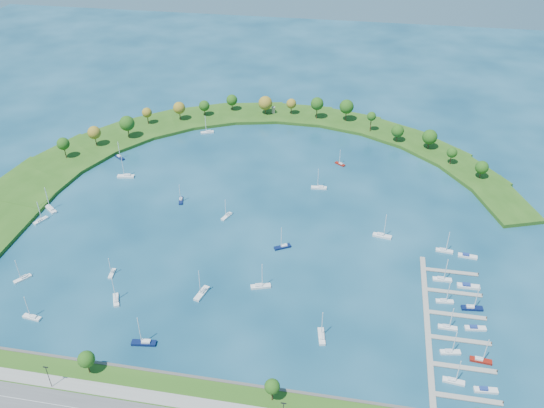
% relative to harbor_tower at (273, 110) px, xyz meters
% --- Properties ---
extents(ground, '(700.00, 700.00, 0.00)m').
position_rel_harbor_tower_xyz_m(ground, '(13.76, -115.51, -4.31)').
color(ground, '#082F47').
rests_on(ground, ground).
extents(breakwater, '(286.74, 247.64, 2.00)m').
position_rel_harbor_tower_xyz_m(breakwater, '(-32.57, -66.80, -3.32)').
color(breakwater, '#234C14').
rests_on(breakwater, ground).
extents(breakwater_trees, '(239.50, 88.79, 14.66)m').
position_rel_harbor_tower_xyz_m(breakwater_trees, '(1.83, -26.70, 6.14)').
color(breakwater_trees, '#382314').
rests_on(breakwater_trees, breakwater).
extents(harbor_tower, '(2.60, 2.60, 4.51)m').
position_rel_harbor_tower_xyz_m(harbor_tower, '(0.00, 0.00, 0.00)').
color(harbor_tower, gray).
rests_on(harbor_tower, breakwater).
extents(dock_system, '(24.28, 82.00, 1.60)m').
position_rel_harbor_tower_xyz_m(dock_system, '(99.06, -176.51, -3.96)').
color(dock_system, gray).
rests_on(dock_system, ground).
extents(moored_boat_0, '(2.46, 6.47, 9.28)m').
position_rel_harbor_tower_xyz_m(moored_boat_0, '(-40.76, -170.40, -3.47)').
color(moored_boat_0, silver).
rests_on(moored_boat_0, ground).
extents(moored_boat_1, '(8.73, 7.45, 13.26)m').
position_rel_harbor_tower_xyz_m(moored_boat_1, '(-91.16, -129.82, -3.36)').
color(moored_boat_1, silver).
rests_on(moored_boat_1, ground).
extents(moored_boat_2, '(6.05, 7.27, 10.96)m').
position_rel_harbor_tower_xyz_m(moored_boat_2, '(-76.86, -180.39, -3.43)').
color(moored_boat_2, silver).
rests_on(moored_boat_2, ground).
extents(moored_boat_3, '(7.78, 3.08, 11.12)m').
position_rel_harbor_tower_xyz_m(moored_boat_3, '(-60.96, -200.64, -3.43)').
color(moored_boat_3, silver).
rests_on(moored_boat_3, ground).
extents(moored_boat_4, '(9.08, 3.81, 12.94)m').
position_rel_harbor_tower_xyz_m(moored_boat_4, '(73.67, -122.95, -3.37)').
color(moored_boat_4, silver).
rests_on(moored_boat_4, ground).
extents(moored_boat_5, '(8.79, 4.90, 12.45)m').
position_rel_harbor_tower_xyz_m(moored_boat_5, '(23.99, -167.34, -3.39)').
color(moored_boat_5, silver).
rests_on(moored_boat_5, ground).
extents(moored_boat_6, '(5.07, 7.74, 11.10)m').
position_rel_harbor_tower_xyz_m(moored_boat_6, '(-91.27, -139.59, -3.43)').
color(moored_boat_6, silver).
rests_on(moored_boat_6, ground).
extents(moored_boat_7, '(7.31, 6.07, 11.01)m').
position_rel_harbor_tower_xyz_m(moored_boat_7, '(-78.34, -72.91, -3.43)').
color(moored_boat_7, '#09143D').
rests_on(moored_boat_7, ground).
extents(moored_boat_8, '(9.45, 3.69, 13.53)m').
position_rel_harbor_tower_xyz_m(moored_boat_8, '(-12.83, -205.50, -3.35)').
color(moored_boat_8, '#09143D').
rests_on(moored_boat_8, ground).
extents(moored_boat_9, '(8.41, 5.28, 12.00)m').
position_rel_harbor_tower_xyz_m(moored_boat_9, '(-36.72, -32.31, -3.40)').
color(moored_boat_9, silver).
rests_on(moored_boat_9, ground).
extents(moored_boat_10, '(8.45, 2.94, 12.20)m').
position_rel_harbor_tower_xyz_m(moored_boat_10, '(39.88, -85.61, -3.40)').
color(moored_boat_10, silver).
rests_on(moored_boat_10, ground).
extents(moored_boat_11, '(6.29, 5.06, 9.39)m').
position_rel_harbor_tower_xyz_m(moored_boat_11, '(49.08, -57.90, -3.47)').
color(moored_boat_11, maroon).
rests_on(moored_boat_11, ground).
extents(moored_boat_12, '(7.94, 5.82, 11.58)m').
position_rel_harbor_tower_xyz_m(moored_boat_12, '(28.87, -139.38, -3.41)').
color(moored_boat_12, '#09143D').
rests_on(moored_boat_12, ground).
extents(moored_boat_13, '(4.56, 7.48, 10.65)m').
position_rel_harbor_tower_xyz_m(moored_boat_13, '(-2.32, -120.07, -3.44)').
color(moored_boat_13, silver).
rests_on(moored_boat_13, ground).
extents(moored_boat_14, '(9.49, 3.93, 13.53)m').
position_rel_harbor_tower_xyz_m(moored_boat_14, '(-66.36, -92.65, -3.35)').
color(moored_boat_14, silver).
rests_on(moored_boat_14, ground).
extents(moored_boat_15, '(4.66, 9.43, 13.35)m').
position_rel_harbor_tower_xyz_m(moored_boat_15, '(0.92, -175.77, -3.36)').
color(moored_boat_15, silver).
rests_on(moored_boat_15, ground).
extents(moored_boat_16, '(3.76, 7.26, 10.27)m').
position_rel_harbor_tower_xyz_m(moored_boat_16, '(-29.09, -110.40, -3.45)').
color(moored_boat_16, '#09143D').
rests_on(moored_boat_16, ground).
extents(moored_boat_17, '(5.31, 7.88, 11.33)m').
position_rel_harbor_tower_xyz_m(moored_boat_17, '(-32.38, -185.72, -3.42)').
color(moored_boat_17, silver).
rests_on(moored_boat_17, ground).
extents(moored_boat_18, '(3.88, 8.71, 12.38)m').
position_rel_harbor_tower_xyz_m(moored_boat_18, '(52.04, -190.72, -3.39)').
color(moored_boat_18, silver).
rests_on(moored_boat_18, ground).
extents(docked_boat_0, '(7.73, 2.95, 11.08)m').
position_rel_harbor_tower_xyz_m(docked_boat_0, '(99.29, -203.16, -3.43)').
color(docked_boat_0, silver).
rests_on(docked_boat_0, ground).
extents(docked_boat_1, '(8.22, 2.98, 1.64)m').
position_rel_harbor_tower_xyz_m(docked_boat_1, '(109.74, -205.10, -3.71)').
color(docked_boat_1, silver).
rests_on(docked_boat_1, ground).
extents(docked_boat_2, '(7.70, 3.31, 10.96)m').
position_rel_harbor_tower_xyz_m(docked_boat_2, '(99.29, -189.95, -3.43)').
color(docked_boat_2, silver).
rests_on(docked_boat_2, ground).
extents(docked_boat_3, '(7.91, 2.82, 11.40)m').
position_rel_harbor_tower_xyz_m(docked_boat_3, '(109.79, -192.00, -3.42)').
color(docked_boat_3, maroon).
rests_on(docked_boat_3, ground).
extents(docked_boat_4, '(7.32, 2.25, 10.67)m').
position_rel_harbor_tower_xyz_m(docked_boat_4, '(99.30, -177.54, -3.44)').
color(docked_boat_4, silver).
rests_on(docked_boat_4, ground).
extents(docked_boat_5, '(8.28, 3.25, 1.64)m').
position_rel_harbor_tower_xyz_m(docked_boat_5, '(109.74, -176.12, -3.70)').
color(docked_boat_5, silver).
rests_on(docked_boat_5, ground).
extents(docked_boat_6, '(7.21, 2.57, 10.38)m').
position_rel_harbor_tower_xyz_m(docked_boat_6, '(99.30, -162.94, -3.44)').
color(docked_boat_6, silver).
rests_on(docked_boat_6, ground).
extents(docked_boat_7, '(8.68, 3.26, 12.46)m').
position_rel_harbor_tower_xyz_m(docked_boat_7, '(109.77, -165.09, -3.39)').
color(docked_boat_7, '#09143D').
rests_on(docked_boat_7, ground).
extents(docked_boat_8, '(8.04, 2.57, 11.69)m').
position_rel_harbor_tower_xyz_m(docked_boat_8, '(99.28, -149.51, -3.41)').
color(docked_boat_8, silver).
rests_on(docked_boat_8, ground).
extents(docked_boat_9, '(9.26, 2.68, 1.88)m').
position_rel_harbor_tower_xyz_m(docked_boat_9, '(109.73, -152.09, -3.62)').
color(docked_boat_9, silver).
rests_on(docked_boat_9, ground).
extents(docked_boat_10, '(7.79, 2.81, 11.21)m').
position_rel_harbor_tower_xyz_m(docked_boat_10, '(101.69, -129.29, -3.42)').
color(docked_boat_10, silver).
rests_on(docked_boat_10, ground).
extents(docked_boat_11, '(8.53, 3.17, 1.70)m').
position_rel_harbor_tower_xyz_m(docked_boat_11, '(111.64, -131.45, -3.68)').
color(docked_boat_11, silver).
rests_on(docked_boat_11, ground).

